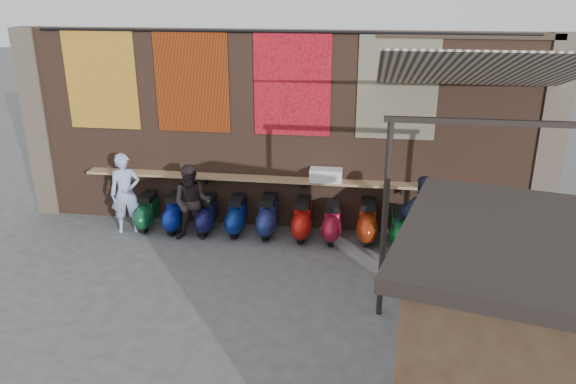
# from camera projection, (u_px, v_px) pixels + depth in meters

# --- Properties ---
(ground) EXTENTS (70.00, 70.00, 0.00)m
(ground) POSITION_uv_depth(u_px,v_px,m) (254.00, 284.00, 9.57)
(ground) COLOR #474749
(ground) RESTS_ON ground
(brick_wall) EXTENTS (10.00, 0.40, 4.00)m
(brick_wall) POSITION_uv_depth(u_px,v_px,m) (279.00, 132.00, 11.38)
(brick_wall) COLOR brown
(brick_wall) RESTS_ON ground
(pier_left) EXTENTS (0.50, 0.50, 4.00)m
(pier_left) POSITION_uv_depth(u_px,v_px,m) (41.00, 123.00, 12.09)
(pier_left) COLOR #4C4238
(pier_left) RESTS_ON ground
(pier_right) EXTENTS (0.50, 0.50, 4.00)m
(pier_right) POSITION_uv_depth(u_px,v_px,m) (548.00, 142.00, 10.66)
(pier_right) COLOR #4C4238
(pier_right) RESTS_ON ground
(eating_counter) EXTENTS (8.00, 0.32, 0.05)m
(eating_counter) POSITION_uv_depth(u_px,v_px,m) (276.00, 180.00, 11.35)
(eating_counter) COLOR #9E7A51
(eating_counter) RESTS_ON brick_wall
(shelf_box) EXTENTS (0.63, 0.32, 0.25)m
(shelf_box) POSITION_uv_depth(u_px,v_px,m) (326.00, 175.00, 11.13)
(shelf_box) COLOR white
(shelf_box) RESTS_ON eating_counter
(tapestry_redgold) EXTENTS (1.50, 0.02, 2.00)m
(tapestry_redgold) POSITION_uv_depth(u_px,v_px,m) (101.00, 80.00, 11.32)
(tapestry_redgold) COLOR maroon
(tapestry_redgold) RESTS_ON brick_wall
(tapestry_sun) EXTENTS (1.50, 0.02, 2.00)m
(tapestry_sun) POSITION_uv_depth(u_px,v_px,m) (192.00, 82.00, 11.06)
(tapestry_sun) COLOR #C03F0B
(tapestry_sun) RESTS_ON brick_wall
(tapestry_orange) EXTENTS (1.50, 0.02, 2.00)m
(tapestry_orange) POSITION_uv_depth(u_px,v_px,m) (292.00, 84.00, 10.78)
(tapestry_orange) COLOR red
(tapestry_orange) RESTS_ON brick_wall
(tapestry_multi) EXTENTS (1.50, 0.02, 2.00)m
(tapestry_multi) POSITION_uv_depth(u_px,v_px,m) (398.00, 87.00, 10.51)
(tapestry_multi) COLOR #246B84
(tapestry_multi) RESTS_ON brick_wall
(hang_rail) EXTENTS (9.50, 0.06, 0.06)m
(hang_rail) POSITION_uv_depth(u_px,v_px,m) (276.00, 32.00, 10.47)
(hang_rail) COLOR black
(hang_rail) RESTS_ON brick_wall
(scooter_stool_0) EXTENTS (0.35, 0.77, 0.73)m
(scooter_stool_0) POSITION_uv_depth(u_px,v_px,m) (148.00, 212.00, 11.66)
(scooter_stool_0) COLOR #0E4A26
(scooter_stool_0) RESTS_ON ground
(scooter_stool_1) EXTENTS (0.36, 0.80, 0.76)m
(scooter_stool_1) POSITION_uv_depth(u_px,v_px,m) (176.00, 213.00, 11.56)
(scooter_stool_1) COLOR #0D2099
(scooter_stool_1) RESTS_ON ground
(scooter_stool_2) EXTENTS (0.35, 0.78, 0.74)m
(scooter_stool_2) POSITION_uv_depth(u_px,v_px,m) (207.00, 215.00, 11.50)
(scooter_stool_2) COLOR #121244
(scooter_stool_2) RESTS_ON ground
(scooter_stool_3) EXTENTS (0.36, 0.80, 0.76)m
(scooter_stool_3) POSITION_uv_depth(u_px,v_px,m) (237.00, 216.00, 11.43)
(scooter_stool_3) COLOR navy
(scooter_stool_3) RESTS_ON ground
(scooter_stool_4) EXTENTS (0.38, 0.84, 0.80)m
(scooter_stool_4) POSITION_uv_depth(u_px,v_px,m) (268.00, 217.00, 11.33)
(scooter_stool_4) COLOR navy
(scooter_stool_4) RESTS_ON ground
(scooter_stool_5) EXTENTS (0.37, 0.83, 0.79)m
(scooter_stool_5) POSITION_uv_depth(u_px,v_px,m) (303.00, 220.00, 11.21)
(scooter_stool_5) COLOR #B5130D
(scooter_stool_5) RESTS_ON ground
(scooter_stool_6) EXTENTS (0.36, 0.80, 0.76)m
(scooter_stool_6) POSITION_uv_depth(u_px,v_px,m) (332.00, 223.00, 11.10)
(scooter_stool_6) COLOR maroon
(scooter_stool_6) RESTS_ON ground
(scooter_stool_7) EXTENTS (0.39, 0.86, 0.82)m
(scooter_stool_7) POSITION_uv_depth(u_px,v_px,m) (367.00, 222.00, 11.05)
(scooter_stool_7) COLOR maroon
(scooter_stool_7) RESTS_ON ground
(scooter_stool_8) EXTENTS (0.34, 0.76, 0.72)m
(scooter_stool_8) POSITION_uv_depth(u_px,v_px,m) (399.00, 227.00, 10.93)
(scooter_stool_8) COLOR #0C5921
(scooter_stool_8) RESTS_ON ground
(scooter_stool_9) EXTENTS (0.36, 0.79, 0.75)m
(scooter_stool_9) POSITION_uv_depth(u_px,v_px,m) (433.00, 228.00, 10.88)
(scooter_stool_9) COLOR black
(scooter_stool_9) RESTS_ON ground
(diner_left) EXTENTS (0.71, 0.60, 1.65)m
(diner_left) POSITION_uv_depth(u_px,v_px,m) (126.00, 193.00, 11.39)
(diner_left) COLOR #9BAFE2
(diner_left) RESTS_ON ground
(diner_right) EXTENTS (0.82, 0.67, 1.55)m
(diner_right) POSITION_uv_depth(u_px,v_px,m) (192.00, 203.00, 11.01)
(diner_right) COLOR #2B2124
(diner_right) RESTS_ON ground
(shopper_navy) EXTENTS (1.11, 0.59, 1.80)m
(shopper_navy) POSITION_uv_depth(u_px,v_px,m) (422.00, 226.00, 9.64)
(shopper_navy) COLOR black
(shopper_navy) RESTS_ON ground
(shopper_grey) EXTENTS (0.99, 0.59, 1.50)m
(shopper_grey) POSITION_uv_depth(u_px,v_px,m) (487.00, 271.00, 8.45)
(shopper_grey) COLOR slate
(shopper_grey) RESTS_ON ground
(shopper_tan) EXTENTS (0.86, 0.71, 1.51)m
(shopper_tan) POSITION_uv_depth(u_px,v_px,m) (436.00, 230.00, 9.84)
(shopper_tan) COLOR #8B6C58
(shopper_tan) RESTS_ON ground
(stall_sign) EXTENTS (1.18, 0.32, 0.50)m
(stall_sign) POSITION_uv_depth(u_px,v_px,m) (571.00, 287.00, 5.42)
(stall_sign) COLOR gold
(stall_sign) RESTS_ON market_stall
(stall_shelf) EXTENTS (2.14, 0.60, 0.06)m
(stall_shelf) POSITION_uv_depth(u_px,v_px,m) (553.00, 374.00, 5.78)
(stall_shelf) COLOR #473321
(stall_shelf) RESTS_ON market_stall
(awning_canvas) EXTENTS (3.20, 3.28, 0.97)m
(awning_canvas) POSITION_uv_depth(u_px,v_px,m) (482.00, 71.00, 8.69)
(awning_canvas) COLOR beige
(awning_canvas) RESTS_ON brick_wall
(awning_ledger) EXTENTS (3.30, 0.08, 0.12)m
(awning_ledger) POSITION_uv_depth(u_px,v_px,m) (469.00, 35.00, 10.02)
(awning_ledger) COLOR #33261C
(awning_ledger) RESTS_ON brick_wall
(awning_header) EXTENTS (3.00, 0.08, 0.08)m
(awning_header) POSITION_uv_depth(u_px,v_px,m) (498.00, 123.00, 7.46)
(awning_header) COLOR black
(awning_header) RESTS_ON awning_post_left
(awning_post_left) EXTENTS (0.09, 0.09, 3.10)m
(awning_post_left) POSITION_uv_depth(u_px,v_px,m) (385.00, 222.00, 8.18)
(awning_post_left) COLOR black
(awning_post_left) RESTS_ON ground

